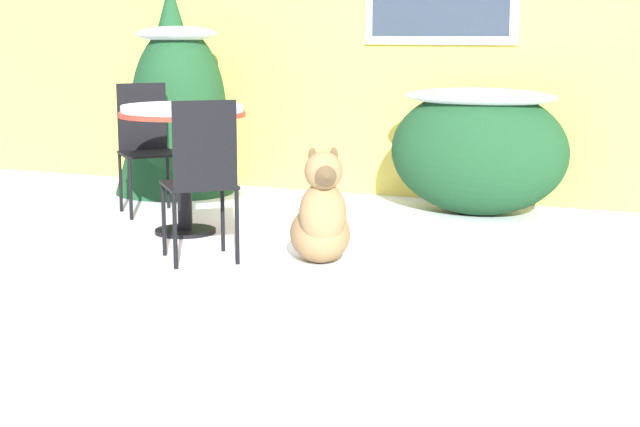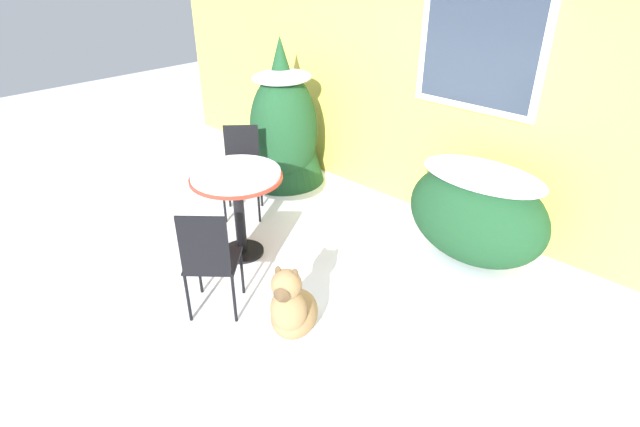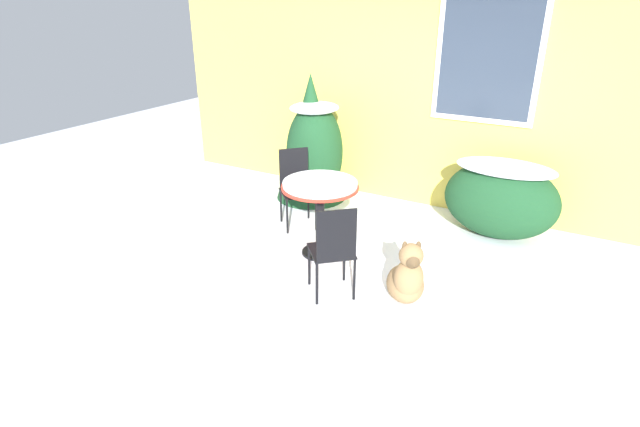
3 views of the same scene
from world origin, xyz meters
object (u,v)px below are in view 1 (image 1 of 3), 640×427
patio_chair_near_table (146,143)px  dog (321,220)px  patio_table (183,127)px  patio_chair_far_side (201,175)px

patio_chair_near_table → dog: size_ratio=1.38×
patio_table → patio_chair_far_side: bearing=-52.4°
patio_chair_far_side → patio_table: bearing=-94.4°
dog → patio_table: bearing=128.9°
patio_chair_near_table → patio_chair_far_side: size_ratio=1.00×
patio_table → patio_chair_near_table: 0.85m
patio_table → dog: patio_table is taller
patio_chair_far_side → dog: 0.71m
patio_table → patio_chair_far_side: patio_chair_far_side is taller
patio_chair_near_table → dog: (1.77, -0.98, -0.25)m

